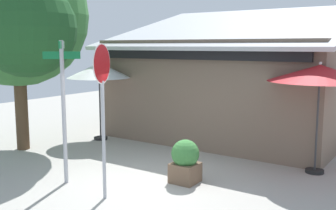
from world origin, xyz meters
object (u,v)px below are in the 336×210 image
(patio_umbrella_ivory_left, at_px, (99,71))
(patio_umbrella_crimson_center, at_px, (320,74))
(shade_tree, at_px, (18,18))
(stop_sign, at_px, (102,92))
(sidewalk_planter, at_px, (185,161))
(street_sign_post, at_px, (63,98))

(patio_umbrella_ivory_left, height_order, patio_umbrella_crimson_center, patio_umbrella_crimson_center)
(shade_tree, bearing_deg, patio_umbrella_ivory_left, 70.24)
(stop_sign, xyz_separation_m, patio_umbrella_ivory_left, (-3.68, 3.74, 0.08))
(shade_tree, bearing_deg, sidewalk_planter, 3.08)
(patio_umbrella_crimson_center, bearing_deg, sidewalk_planter, -133.69)
(patio_umbrella_ivory_left, bearing_deg, stop_sign, -45.52)
(street_sign_post, bearing_deg, stop_sign, -8.91)
(stop_sign, xyz_separation_m, patio_umbrella_crimson_center, (3.07, 4.07, 0.24))
(street_sign_post, height_order, patio_umbrella_crimson_center, street_sign_post)
(street_sign_post, distance_m, sidewalk_planter, 3.02)
(street_sign_post, xyz_separation_m, stop_sign, (1.37, -0.22, 0.25))
(shade_tree, distance_m, sidewalk_planter, 6.29)
(patio_umbrella_crimson_center, bearing_deg, street_sign_post, -139.01)
(patio_umbrella_crimson_center, distance_m, sidewalk_planter, 3.75)
(patio_umbrella_ivory_left, distance_m, shade_tree, 2.91)
(street_sign_post, xyz_separation_m, patio_umbrella_ivory_left, (-2.30, 3.53, 0.34))
(patio_umbrella_ivory_left, relative_size, patio_umbrella_crimson_center, 0.96)
(sidewalk_planter, bearing_deg, patio_umbrella_ivory_left, 155.93)
(street_sign_post, xyz_separation_m, patio_umbrella_crimson_center, (4.44, 3.86, 0.49))
(patio_umbrella_crimson_center, relative_size, sidewalk_planter, 2.74)
(street_sign_post, xyz_separation_m, sidewalk_planter, (2.20, 1.52, -1.41))
(patio_umbrella_crimson_center, bearing_deg, stop_sign, -126.98)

